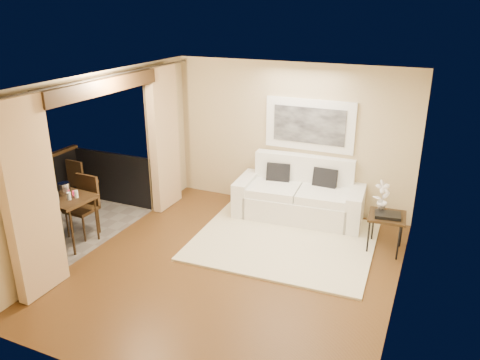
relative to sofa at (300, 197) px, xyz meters
The scene contains 18 objects.
floor 2.16m from the sofa, 99.19° to the right, with size 5.00×5.00×0.00m, color brown.
room_shell 3.88m from the sofa, 139.62° to the right, with size 5.00×6.40×5.00m.
balcony 4.21m from the sofa, 150.05° to the right, with size 1.81×2.60×1.17m.
curtains 3.37m from the sofa, 139.39° to the right, with size 0.16×4.80×2.64m.
artwork 1.29m from the sofa, 88.92° to the left, with size 1.62×0.07×0.92m.
rug 1.09m from the sofa, 86.35° to the right, with size 2.82×2.45×0.04m, color #F1E8C2.
sofa is the anchor object (origin of this frame).
side_table 1.73m from the sofa, 22.73° to the right, with size 0.59×0.59×0.60m.
tray 1.77m from the sofa, 24.26° to the right, with size 0.38×0.28×0.05m, color black.
orchid 1.63m from the sofa, 19.68° to the right, with size 0.26×0.18×0.49m, color white.
bistro_table 3.93m from the sofa, 140.69° to the right, with size 0.74×0.74×0.80m.
balcony_chair_far 4.16m from the sofa, 163.31° to the right, with size 0.43×0.43×0.91m.
balcony_chair_near 3.71m from the sofa, 146.04° to the right, with size 0.44×0.45×1.01m.
ice_bucket 3.99m from the sofa, 142.55° to the right, with size 0.18×0.18×0.20m, color silver.
candle 3.84m from the sofa, 141.80° to the right, with size 0.06×0.06×0.07m, color red.
vase 4.07m from the sofa, 138.11° to the right, with size 0.04×0.04×0.18m, color white.
glass_a 3.91m from the sofa, 139.26° to the right, with size 0.06×0.06×0.12m, color silver.
glass_b 3.80m from the sofa, 140.05° to the right, with size 0.06×0.06×0.12m, color white.
Camera 1 is at (2.50, -5.42, 3.65)m, focal length 35.00 mm.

